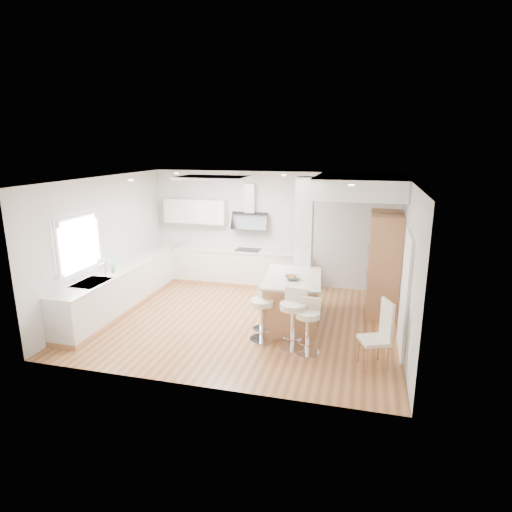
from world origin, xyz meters
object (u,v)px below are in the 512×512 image
(bar_stool_a, at_px, (262,311))
(bar_stool_b, at_px, (293,316))
(peninsula, at_px, (292,300))
(bar_stool_c, at_px, (308,323))
(dining_chair, at_px, (380,332))

(bar_stool_a, height_order, bar_stool_b, bar_stool_b)
(peninsula, relative_size, bar_stool_b, 1.63)
(bar_stool_b, bearing_deg, bar_stool_c, -16.63)
(peninsula, relative_size, dining_chair, 1.56)
(peninsula, xyz_separation_m, bar_stool_c, (0.45, -1.11, 0.04))
(bar_stool_c, xyz_separation_m, dining_chair, (1.16, -0.16, 0.05))
(peninsula, height_order, bar_stool_c, peninsula)
(bar_stool_c, bearing_deg, dining_chair, -6.10)
(peninsula, bearing_deg, dining_chair, -44.24)
(bar_stool_a, relative_size, bar_stool_c, 1.03)
(bar_stool_c, distance_m, dining_chair, 1.17)
(bar_stool_a, bearing_deg, bar_stool_b, -0.30)
(peninsula, height_order, bar_stool_a, peninsula)
(bar_stool_b, distance_m, dining_chair, 1.46)
(bar_stool_a, distance_m, dining_chair, 2.06)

